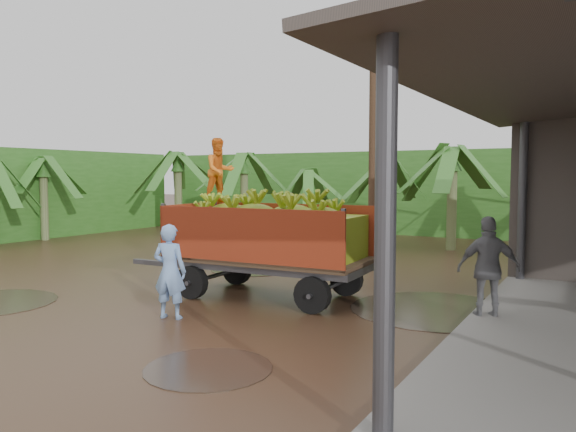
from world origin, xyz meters
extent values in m
plane|color=black|center=(0.00, 0.00, 0.00)|extent=(100.00, 100.00, 0.00)
cube|color=#2D661E|center=(-2.00, 16.00, 1.80)|extent=(22.00, 3.00, 3.60)
cube|color=#47474C|center=(-1.88, 1.16, 0.50)|extent=(1.65, 0.19, 0.11)
imported|color=orange|center=(-0.58, 1.66, 2.65)|extent=(0.82, 0.89, 1.47)
imported|color=#7CA6E2|center=(0.36, -1.08, 0.84)|extent=(0.69, 0.54, 1.69)
imported|color=slate|center=(5.29, 1.61, 0.92)|extent=(1.16, 0.85, 1.83)
cylinder|color=#47301E|center=(0.78, 7.60, 4.18)|extent=(0.24, 0.24, 8.36)
cube|color=#47301E|center=(0.78, 7.60, 7.73)|extent=(1.20, 0.08, 0.08)
camera|label=1|loc=(7.06, -8.58, 2.54)|focal=35.00mm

